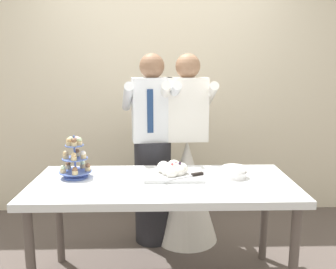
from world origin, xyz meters
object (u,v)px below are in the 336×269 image
object	(u,v)px
person_groom	(153,160)
person_bride	(187,177)
cupcake_stand	(75,160)
dessert_table	(163,192)
main_cake_tray	(173,171)
plate_stack	(234,172)

from	to	relation	value
person_groom	person_bride	size ratio (longest dim) A/B	1.00
cupcake_stand	person_bride	bearing A→B (deg)	34.85
dessert_table	main_cake_tray	xyz separation A→B (m)	(0.08, 0.10, 0.12)
cupcake_stand	main_cake_tray	world-z (taller)	cupcake_stand
dessert_table	person_bride	xyz separation A→B (m)	(0.22, 0.69, -0.12)
dessert_table	person_groom	world-z (taller)	person_groom
cupcake_stand	person_groom	size ratio (longest dim) A/B	0.18
plate_stack	person_bride	world-z (taller)	person_bride
dessert_table	person_groom	size ratio (longest dim) A/B	1.08
cupcake_stand	person_groom	distance (m)	0.80
dessert_table	main_cake_tray	world-z (taller)	main_cake_tray
cupcake_stand	plate_stack	distance (m)	1.13
dessert_table	person_groom	distance (m)	0.68
dessert_table	main_cake_tray	size ratio (longest dim) A/B	4.28
dessert_table	person_bride	size ratio (longest dim) A/B	1.08
dessert_table	person_bride	world-z (taller)	person_bride
plate_stack	person_bride	bearing A→B (deg)	115.47
main_cake_tray	person_bride	size ratio (longest dim) A/B	0.25
dessert_table	plate_stack	size ratio (longest dim) A/B	9.86
plate_stack	main_cake_tray	bearing A→B (deg)	177.12
person_bride	plate_stack	bearing A→B (deg)	-64.53
dessert_table	plate_stack	xyz separation A→B (m)	(0.51, 0.08, 0.11)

